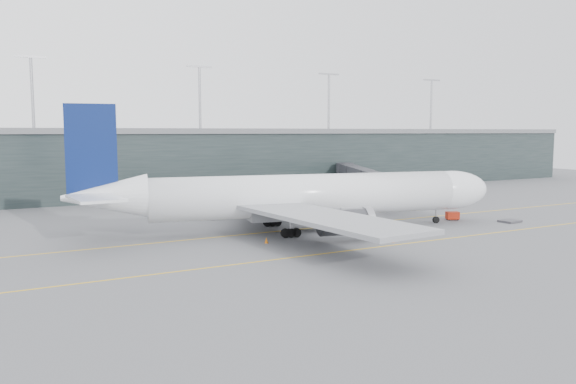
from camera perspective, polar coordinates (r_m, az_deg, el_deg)
ground at (r=86.41m, az=-1.07°, el=-3.49°), size 320.00×320.00×0.00m
taxiline_a at (r=82.93m, az=0.21°, el=-3.89°), size 160.00×0.25×0.02m
taxiline_b at (r=69.60m, az=6.61°, el=-5.88°), size 160.00×0.25×0.02m
taxiline_lead_main at (r=106.34m, az=-3.66°, el=-1.68°), size 0.25×60.00×0.02m
terminal at (r=139.40m, az=-12.18°, el=3.20°), size 240.00×36.00×29.00m
main_aircraft at (r=82.00m, az=1.63°, el=-0.43°), size 64.09×59.37×18.06m
jet_bridge at (r=122.13m, az=6.13°, el=1.75°), size 20.57×43.20×6.92m
gse_cart at (r=96.08m, az=16.36°, el=-2.30°), size 2.37×1.98×1.38m
baggage_dolly at (r=96.89m, az=21.61°, el=-2.76°), size 3.32×2.75×0.31m
uld_a at (r=93.74m, az=-7.53°, el=-2.13°), size 2.72×2.48×2.01m
uld_b at (r=96.52m, az=-5.97°, el=-1.93°), size 2.33×2.04×1.82m
uld_c at (r=95.23m, az=-3.87°, el=-1.94°), size 2.77×2.50×2.08m
cone_nose at (r=101.18m, az=16.88°, el=-2.14°), size 0.44×0.44×0.70m
cone_wing_stbd at (r=75.23m, az=10.59°, el=-4.75°), size 0.47×0.47×0.75m
cone_wing_port at (r=100.47m, az=0.22°, el=-1.92°), size 0.46×0.46×0.74m
cone_tail at (r=73.33m, az=-2.21°, el=-4.92°), size 0.49×0.49×0.77m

